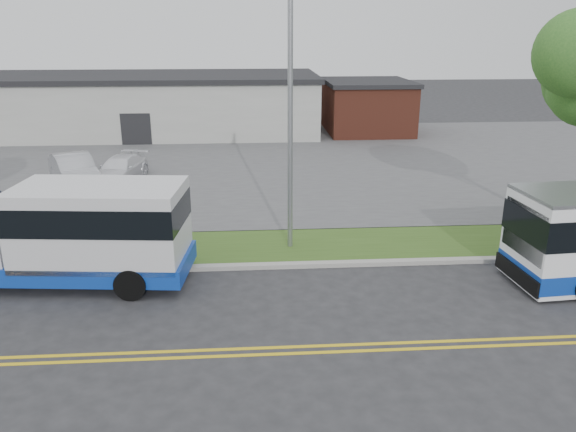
{
  "coord_description": "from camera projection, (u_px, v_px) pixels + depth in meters",
  "views": [
    {
      "loc": [
        1.62,
        -16.17,
        7.68
      ],
      "look_at": [
        2.85,
        1.76,
        1.6
      ],
      "focal_mm": 35.0,
      "sensor_mm": 36.0,
      "label": 1
    }
  ],
  "objects": [
    {
      "name": "ground",
      "position": [
        201.0,
        284.0,
        17.64
      ],
      "size": [
        140.0,
        140.0,
        0.0
      ],
      "primitive_type": "plane",
      "color": "#28282B",
      "rests_on": "ground"
    },
    {
      "name": "lane_line_north",
      "position": [
        190.0,
        351.0,
        14.0
      ],
      "size": [
        70.0,
        0.12,
        0.01
      ],
      "primitive_type": "cube",
      "color": "gold",
      "rests_on": "ground"
    },
    {
      "name": "lane_line_south",
      "position": [
        188.0,
        357.0,
        13.71
      ],
      "size": [
        70.0,
        0.12,
        0.01
      ],
      "primitive_type": "cube",
      "color": "gold",
      "rests_on": "ground"
    },
    {
      "name": "curb",
      "position": [
        204.0,
        268.0,
        18.65
      ],
      "size": [
        80.0,
        0.3,
        0.15
      ],
      "primitive_type": "cube",
      "color": "#9E9B93",
      "rests_on": "ground"
    },
    {
      "name": "verge",
      "position": [
        208.0,
        248.0,
        20.36
      ],
      "size": [
        80.0,
        3.3,
        0.1
      ],
      "primitive_type": "cube",
      "color": "#35521B",
      "rests_on": "ground"
    },
    {
      "name": "parking_lot",
      "position": [
        223.0,
        161.0,
        33.69
      ],
      "size": [
        80.0,
        25.0,
        0.1
      ],
      "primitive_type": "cube",
      "color": "#4C4C4F",
      "rests_on": "ground"
    },
    {
      "name": "commercial_building",
      "position": [
        147.0,
        104.0,
        42.06
      ],
      "size": [
        25.4,
        10.4,
        4.35
      ],
      "color": "#9E9E99",
      "rests_on": "ground"
    },
    {
      "name": "brick_wing",
      "position": [
        367.0,
        107.0,
        42.26
      ],
      "size": [
        6.3,
        7.3,
        3.9
      ],
      "color": "brown",
      "rests_on": "ground"
    },
    {
      "name": "streetlight_near",
      "position": [
        290.0,
        104.0,
        18.73
      ],
      "size": [
        0.35,
        1.53,
        9.5
      ],
      "color": "gray",
      "rests_on": "verge"
    },
    {
      "name": "shuttle_bus",
      "position": [
        76.0,
        231.0,
        17.35
      ],
      "size": [
        8.41,
        3.44,
        3.14
      ],
      "rotation": [
        0.0,
        0.0,
        -0.1
      ],
      "color": "#0E369C",
      "rests_on": "ground"
    },
    {
      "name": "pedestrian",
      "position": [
        1.0,
        216.0,
        20.57
      ],
      "size": [
        0.73,
        0.49,
        2.0
      ],
      "primitive_type": "imported",
      "rotation": [
        0.0,
        0.0,
        3.15
      ],
      "color": "black",
      "rests_on": "verge"
    },
    {
      "name": "parked_car_a",
      "position": [
        74.0,
        171.0,
        27.86
      ],
      "size": [
        3.76,
        5.08,
        1.6
      ],
      "primitive_type": "imported",
      "rotation": [
        0.0,
        0.0,
        0.48
      ],
      "color": "#9E9FA4",
      "rests_on": "parking_lot"
    },
    {
      "name": "parked_car_b",
      "position": [
        120.0,
        169.0,
        28.87
      ],
      "size": [
        2.63,
        4.59,
        1.25
      ],
      "primitive_type": "imported",
      "rotation": [
        0.0,
        0.0,
        -0.21
      ],
      "color": "white",
      "rests_on": "parking_lot"
    },
    {
      "name": "grocery_bag_right",
      "position": [
        16.0,
        235.0,
        21.1
      ],
      "size": [
        0.32,
        0.32,
        0.32
      ],
      "primitive_type": "sphere",
      "color": "white",
      "rests_on": "verge"
    }
  ]
}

